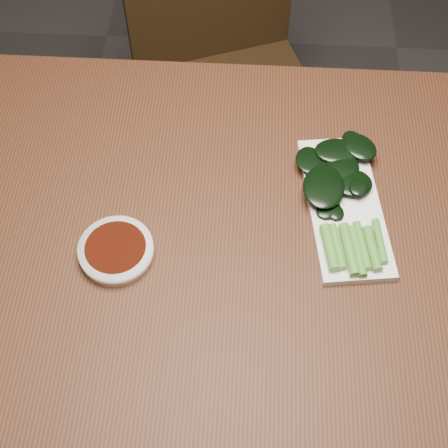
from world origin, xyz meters
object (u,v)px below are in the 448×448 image
Objects in this scene: gai_lan at (341,188)px; chair_far at (225,72)px; sauce_bowl at (116,251)px; serving_plate at (344,206)px; table at (237,255)px.

chair_far is at bearing 112.11° from gai_lan.
sauce_bowl is at bearing -159.24° from gai_lan.
serving_plate is 0.03m from gai_lan.
table is at bearing 15.23° from sauce_bowl.
gai_lan is (-0.01, 0.03, 0.02)m from serving_plate.
table is at bearing -153.38° from gai_lan.
chair_far reaches higher than serving_plate.
chair_far is 7.39× the size of sauce_bowl.
sauce_bowl is at bearing -121.55° from chair_far.
table is 0.68m from chair_far.
chair_far is at bearing 79.17° from sauce_bowl.
sauce_bowl reaches higher than serving_plate.
table is 0.22m from sauce_bowl.
serving_plate is 0.99× the size of gai_lan.
sauce_bowl is 0.39m from gai_lan.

